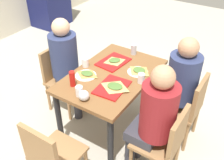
# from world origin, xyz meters

# --- Properties ---
(ground_plane) EXTENTS (10.00, 10.00, 0.02)m
(ground_plane) POSITION_xyz_m (0.00, 0.00, -0.01)
(ground_plane) COLOR #B2AD9E
(main_table) EXTENTS (1.18, 0.77, 0.77)m
(main_table) POSITION_xyz_m (0.00, 0.00, 0.66)
(main_table) COLOR brown
(main_table) RESTS_ON ground_plane
(chair_near_left) EXTENTS (0.40, 0.40, 0.83)m
(chair_near_left) POSITION_xyz_m (-0.29, -0.77, 0.48)
(chair_near_left) COLOR #9E7247
(chair_near_left) RESTS_ON ground_plane
(chair_near_right) EXTENTS (0.40, 0.40, 0.83)m
(chair_near_right) POSITION_xyz_m (0.29, -0.77, 0.48)
(chair_near_right) COLOR #9E7247
(chair_near_right) RESTS_ON ground_plane
(chair_far_side) EXTENTS (0.40, 0.40, 0.83)m
(chair_far_side) POSITION_xyz_m (0.00, 0.77, 0.48)
(chair_far_side) COLOR #9E7247
(chair_far_side) RESTS_ON ground_plane
(chair_left_end) EXTENTS (0.40, 0.40, 0.83)m
(chair_left_end) POSITION_xyz_m (-0.97, 0.00, 0.48)
(chair_left_end) COLOR #9E7247
(chair_left_end) RESTS_ON ground_plane
(person_in_red) EXTENTS (0.32, 0.42, 1.24)m
(person_in_red) POSITION_xyz_m (-0.29, -0.63, 0.73)
(person_in_red) COLOR #383842
(person_in_red) RESTS_ON ground_plane
(person_in_brown_jacket) EXTENTS (0.32, 0.42, 1.24)m
(person_in_brown_jacket) POSITION_xyz_m (0.29, -0.63, 0.73)
(person_in_brown_jacket) COLOR #383842
(person_in_brown_jacket) RESTS_ON ground_plane
(person_far_side) EXTENTS (0.32, 0.42, 1.24)m
(person_far_side) POSITION_xyz_m (-0.00, 0.63, 0.73)
(person_far_side) COLOR #383842
(person_far_side) RESTS_ON ground_plane
(tray_red_near) EXTENTS (0.38, 0.28, 0.02)m
(tray_red_near) POSITION_xyz_m (-0.21, -0.13, 0.78)
(tray_red_near) COLOR red
(tray_red_near) RESTS_ON main_table
(tray_red_far) EXTENTS (0.38, 0.29, 0.02)m
(tray_red_far) POSITION_xyz_m (0.21, 0.12, 0.78)
(tray_red_far) COLOR red
(tray_red_far) RESTS_ON main_table
(paper_plate_center) EXTENTS (0.22, 0.22, 0.01)m
(paper_plate_center) POSITION_xyz_m (-0.18, 0.21, 0.77)
(paper_plate_center) COLOR white
(paper_plate_center) RESTS_ON main_table
(paper_plate_near_edge) EXTENTS (0.22, 0.22, 0.01)m
(paper_plate_near_edge) POSITION_xyz_m (0.18, -0.21, 0.77)
(paper_plate_near_edge) COLOR white
(paper_plate_near_edge) RESTS_ON main_table
(pizza_slice_a) EXTENTS (0.19, 0.24, 0.02)m
(pizza_slice_a) POSITION_xyz_m (-0.20, -0.16, 0.80)
(pizza_slice_a) COLOR #DBAD60
(pizza_slice_a) RESTS_ON tray_red_near
(pizza_slice_b) EXTENTS (0.24, 0.24, 0.02)m
(pizza_slice_b) POSITION_xyz_m (0.21, 0.10, 0.80)
(pizza_slice_b) COLOR #DBAD60
(pizza_slice_b) RESTS_ON tray_red_far
(pizza_slice_c) EXTENTS (0.15, 0.20, 0.02)m
(pizza_slice_c) POSITION_xyz_m (-0.16, 0.21, 0.79)
(pizza_slice_c) COLOR #C68C47
(pizza_slice_c) RESTS_ON paper_plate_center
(pizza_slice_d) EXTENTS (0.21, 0.23, 0.02)m
(pizza_slice_d) POSITION_xyz_m (0.19, -0.22, 0.79)
(pizza_slice_d) COLOR tan
(pizza_slice_d) RESTS_ON paper_plate_near_edge
(plastic_cup_a) EXTENTS (0.07, 0.07, 0.10)m
(plastic_cup_a) POSITION_xyz_m (-0.03, 0.33, 0.82)
(plastic_cup_a) COLOR white
(plastic_cup_a) RESTS_ON main_table
(plastic_cup_b) EXTENTS (0.07, 0.07, 0.10)m
(plastic_cup_b) POSITION_xyz_m (0.03, -0.33, 0.82)
(plastic_cup_b) COLOR white
(plastic_cup_b) RESTS_ON main_table
(plastic_cup_c) EXTENTS (0.07, 0.07, 0.10)m
(plastic_cup_c) POSITION_xyz_m (-0.47, 0.06, 0.82)
(plastic_cup_c) COLOR white
(plastic_cup_c) RESTS_ON main_table
(soda_can) EXTENTS (0.07, 0.07, 0.12)m
(soda_can) POSITION_xyz_m (0.50, 0.02, 0.83)
(soda_can) COLOR #B7BCC6
(soda_can) RESTS_ON main_table
(condiment_bottle) EXTENTS (0.06, 0.06, 0.16)m
(condiment_bottle) POSITION_xyz_m (-0.38, 0.21, 0.85)
(condiment_bottle) COLOR red
(condiment_bottle) RESTS_ON main_table
(foil_bundle) EXTENTS (0.10, 0.10, 0.10)m
(foil_bundle) POSITION_xyz_m (-0.50, -0.02, 0.82)
(foil_bundle) COLOR silver
(foil_bundle) RESTS_ON main_table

